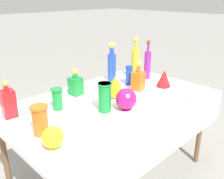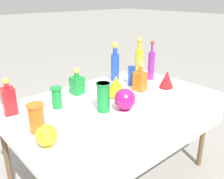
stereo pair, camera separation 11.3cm
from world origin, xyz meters
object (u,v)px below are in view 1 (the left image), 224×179
round_bowl_0 (126,99)px  tall_bottle_0 (147,63)px  tall_bottle_1 (112,64)px  square_decanter_2 (138,78)px  tall_bottle_2 (135,61)px  square_decanter_1 (76,84)px  fluted_vase_0 (115,85)px  slender_vase_2 (105,97)px  cardboard_box_behind_left (66,119)px  fluted_vase_1 (164,78)px  round_bowl_1 (53,137)px  slender_vase_0 (40,119)px  square_decanter_0 (8,102)px  slender_vase_3 (57,98)px  slender_vase_1 (129,75)px

round_bowl_0 → tall_bottle_0: bearing=26.5°
tall_bottle_1 → round_bowl_0: (-0.40, -0.56, -0.09)m
square_decanter_2 → round_bowl_0: size_ratio=1.64×
tall_bottle_0 → tall_bottle_2: 0.13m
square_decanter_1 → fluted_vase_0: (0.22, -0.26, 0.00)m
square_decanter_2 → slender_vase_2: (-0.51, -0.11, 0.01)m
tall_bottle_1 → cardboard_box_behind_left: tall_bottle_1 is taller
fluted_vase_1 → round_bowl_1: fluted_vase_1 is taller
tall_bottle_0 → slender_vase_0: tall_bottle_0 is taller
square_decanter_0 → slender_vase_2: (0.54, -0.41, 0.00)m
cardboard_box_behind_left → fluted_vase_1: bearing=-68.5°
tall_bottle_2 → round_bowl_0: 0.76m
tall_bottle_2 → cardboard_box_behind_left: bearing=120.2°
slender_vase_3 → tall_bottle_0: bearing=-0.8°
slender_vase_1 → fluted_vase_0: size_ratio=1.02×
fluted_vase_1 → round_bowl_1: size_ratio=1.21×
slender_vase_1 → fluted_vase_1: size_ratio=1.11×
slender_vase_0 → slender_vase_1: 1.09m
square_decanter_2 → round_bowl_0: (-0.38, -0.20, -0.02)m
slender_vase_1 → fluted_vase_0: slender_vase_1 is taller
fluted_vase_0 → round_bowl_1: fluted_vase_0 is taller
tall_bottle_1 → fluted_vase_0: (-0.26, -0.31, -0.08)m
square_decanter_2 → slender_vase_3: (-0.74, 0.16, -0.02)m
tall_bottle_0 → fluted_vase_1: tall_bottle_0 is taller
fluted_vase_1 → slender_vase_2: bearing=179.5°
slender_vase_3 → round_bowl_1: size_ratio=1.24×
tall_bottle_2 → square_decanter_2: (-0.23, -0.23, -0.08)m
square_decanter_2 → slender_vase_2: bearing=-167.8°
square_decanter_2 → slender_vase_1: (0.05, 0.16, -0.01)m
round_bowl_0 → round_bowl_1: bearing=-175.5°
tall_bottle_0 → square_decanter_1: 0.80m
tall_bottle_2 → square_decanter_1: (-0.69, 0.07, -0.10)m
tall_bottle_1 → slender_vase_0: 1.12m
square_decanter_0 → fluted_vase_0: size_ratio=1.57×
tall_bottle_1 → cardboard_box_behind_left: bearing=108.8°
slender_vase_0 → tall_bottle_2: bearing=13.6°
slender_vase_0 → fluted_vase_0: size_ratio=1.08×
slender_vase_3 → square_decanter_2: bearing=-12.4°
tall_bottle_2 → slender_vase_2: size_ratio=1.94×
round_bowl_1 → cardboard_box_behind_left: (0.87, 1.19, -0.65)m
square_decanter_0 → round_bowl_0: bearing=-36.8°
slender_vase_2 → fluted_vase_0: size_ratio=1.25×
cardboard_box_behind_left → round_bowl_1: bearing=-126.1°
tall_bottle_2 → cardboard_box_behind_left: (-0.41, 0.70, -0.77)m
slender_vase_2 → slender_vase_1: bearing=25.3°
tall_bottle_0 → slender_vase_3: 1.06m
tall_bottle_1 → slender_vase_3: (-0.76, -0.19, -0.08)m
square_decanter_2 → cardboard_box_behind_left: bearing=100.9°
slender_vase_0 → slender_vase_3: (0.27, 0.23, -0.01)m
round_bowl_0 → cardboard_box_behind_left: size_ratio=0.32×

